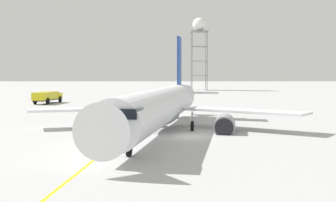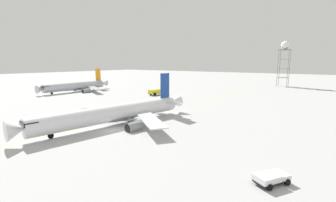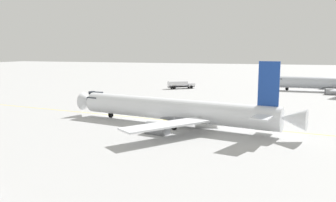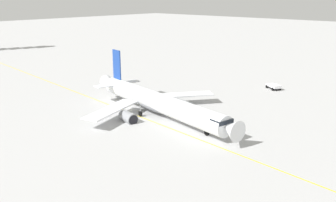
% 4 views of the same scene
% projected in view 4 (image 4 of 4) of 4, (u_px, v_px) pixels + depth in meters
% --- Properties ---
extents(ground_plane, '(600.00, 600.00, 0.00)m').
position_uv_depth(ground_plane, '(182.00, 116.00, 76.57)').
color(ground_plane, '#B2B2B2').
extents(airliner_main, '(43.73, 32.29, 12.06)m').
position_uv_depth(airliner_main, '(157.00, 103.00, 76.31)').
color(airliner_main, white).
rests_on(airliner_main, ground_plane).
extents(pushback_tug_truck, '(4.84, 4.10, 1.30)m').
position_uv_depth(pushback_tug_truck, '(274.00, 86.00, 97.59)').
color(pushback_tug_truck, '#232326').
rests_on(pushback_tug_truck, ground_plane).
extents(taxiway_centreline, '(193.51, 18.93, 0.01)m').
position_uv_depth(taxiway_centreline, '(151.00, 121.00, 73.32)').
color(taxiway_centreline, yellow).
rests_on(taxiway_centreline, ground_plane).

